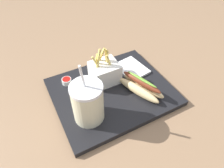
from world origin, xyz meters
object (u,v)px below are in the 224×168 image
object	(u,v)px
soda_cup	(88,103)
ketchup_cup_2	(111,65)
napkin_stack	(131,69)
ketchup_cup_1	(67,81)
hot_dog_1	(141,87)
fries_basket	(104,72)

from	to	relation	value
soda_cup	ketchup_cup_2	world-z (taller)	soda_cup
napkin_stack	ketchup_cup_2	bearing A→B (deg)	-39.63
ketchup_cup_1	napkin_stack	world-z (taller)	ketchup_cup_1
hot_dog_1	napkin_stack	size ratio (longest dim) A/B	1.48
soda_cup	ketchup_cup_2	xyz separation A→B (m)	(-0.18, -0.19, -0.06)
hot_dog_1	ketchup_cup_2	xyz separation A→B (m)	(0.03, -0.18, -0.01)
fries_basket	ketchup_cup_1	world-z (taller)	fries_basket
hot_dog_1	ketchup_cup_1	world-z (taller)	hot_dog_1
hot_dog_1	napkin_stack	distance (m)	0.13
ketchup_cup_2	napkin_stack	distance (m)	0.09
hot_dog_1	napkin_stack	xyz separation A→B (m)	(-0.04, -0.12, -0.02)
fries_basket	napkin_stack	size ratio (longest dim) A/B	1.18
napkin_stack	ketchup_cup_1	bearing A→B (deg)	-10.18
ketchup_cup_2	ketchup_cup_1	bearing A→B (deg)	2.43
soda_cup	hot_dog_1	xyz separation A→B (m)	(-0.21, -0.02, -0.04)
fries_basket	soda_cup	bearing A→B (deg)	47.85
ketchup_cup_2	hot_dog_1	bearing A→B (deg)	99.75
soda_cup	hot_dog_1	size ratio (longest dim) A/B	1.20
soda_cup	napkin_stack	distance (m)	0.29
soda_cup	ketchup_cup_2	size ratio (longest dim) A/B	7.08
fries_basket	ketchup_cup_1	size ratio (longest dim) A/B	4.06
ketchup_cup_1	fries_basket	bearing A→B (deg)	158.27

